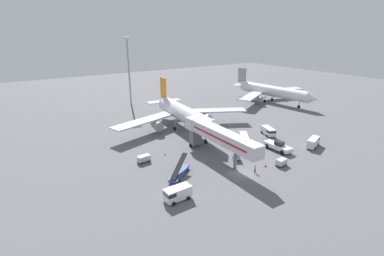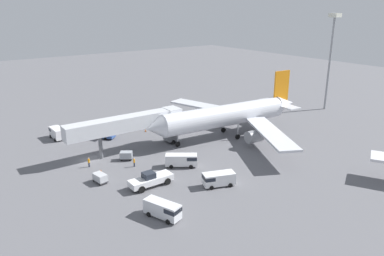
# 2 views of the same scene
# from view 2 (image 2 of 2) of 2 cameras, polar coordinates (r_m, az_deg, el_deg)

# --- Properties ---
(ground_plane) EXTENTS (300.00, 300.00, 0.00)m
(ground_plane) POSITION_cam_2_polar(r_m,az_deg,el_deg) (71.10, -15.35, -4.85)
(ground_plane) COLOR slate
(airplane_at_gate) EXTENTS (42.25, 38.03, 13.00)m
(airplane_at_gate) POSITION_cam_2_polar(r_m,az_deg,el_deg) (80.32, 5.71, 1.94)
(airplane_at_gate) COLOR silver
(airplane_at_gate) RESTS_ON ground
(jet_bridge) EXTENTS (3.63, 23.48, 7.26)m
(jet_bridge) POSITION_cam_2_polar(r_m,az_deg,el_deg) (72.29, -9.11, 0.63)
(jet_bridge) COLOR silver
(jet_bridge) RESTS_ON ground
(pushback_tug) EXTENTS (2.69, 7.13, 2.40)m
(pushback_tug) POSITION_cam_2_polar(r_m,az_deg,el_deg) (59.43, -6.33, -7.81)
(pushback_tug) COLOR white
(pushback_tug) RESTS_ON ground
(belt_loader_truck) EXTENTS (6.85, 6.02, 3.40)m
(belt_loader_truck) POSITION_cam_2_polar(r_m,az_deg,el_deg) (82.48, -14.11, -0.94)
(belt_loader_truck) COLOR #2D4C8E
(belt_loader_truck) RESTS_ON ground
(service_van_near_left) EXTENTS (3.67, 5.42, 2.14)m
(service_van_near_left) POSITION_cam_2_polar(r_m,az_deg,el_deg) (59.24, 3.97, -7.69)
(service_van_near_left) COLOR white
(service_van_near_left) RESTS_ON ground
(service_van_mid_right) EXTENTS (4.73, 2.44, 2.34)m
(service_van_mid_right) POSITION_cam_2_polar(r_m,az_deg,el_deg) (84.48, -19.88, -0.65)
(service_van_mid_right) COLOR white
(service_van_mid_right) RESTS_ON ground
(service_van_far_right) EXTENTS (4.77, 5.57, 2.24)m
(service_van_far_right) POSITION_cam_2_polar(r_m,az_deg,el_deg) (65.86, -1.51, -4.85)
(service_van_far_right) COLOR white
(service_van_far_right) RESTS_ON ground
(service_van_near_right) EXTENTS (5.55, 3.50, 2.27)m
(service_van_near_right) POSITION_cam_2_polar(r_m,az_deg,el_deg) (50.98, -4.40, -12.21)
(service_van_near_right) COLOR silver
(service_van_near_right) RESTS_ON ground
(baggage_cart_outer_right) EXTENTS (2.60, 1.78, 1.50)m
(baggage_cart_outer_right) POSITION_cam_2_polar(r_m,az_deg,el_deg) (62.03, -13.83, -7.37)
(baggage_cart_outer_right) COLOR #38383D
(baggage_cart_outer_right) RESTS_ON ground
(baggage_cart_mid_left) EXTENTS (2.41, 2.60, 1.58)m
(baggage_cart_mid_left) POSITION_cam_2_polar(r_m,az_deg,el_deg) (69.76, -10.00, -4.14)
(baggage_cart_mid_left) COLOR #38383D
(baggage_cart_mid_left) RESTS_ON ground
(baggage_cart_far_left) EXTENTS (2.85, 1.58, 1.54)m
(baggage_cart_far_left) POSITION_cam_2_polar(r_m,az_deg,el_deg) (88.94, -9.28, 0.82)
(baggage_cart_far_left) COLOR #38383D
(baggage_cart_far_left) RESTS_ON ground
(ground_crew_worker_foreground) EXTENTS (0.31, 0.31, 1.62)m
(ground_crew_worker_foreground) POSITION_cam_2_polar(r_m,az_deg,el_deg) (66.68, -8.80, -5.16)
(ground_crew_worker_foreground) COLOR #1E2333
(ground_crew_worker_foreground) RESTS_ON ground
(ground_crew_worker_midground) EXTENTS (0.33, 0.33, 1.73)m
(ground_crew_worker_midground) POSITION_cam_2_polar(r_m,az_deg,el_deg) (68.21, -15.44, -5.03)
(ground_crew_worker_midground) COLOR #1E2333
(ground_crew_worker_midground) RESTS_ON ground
(safety_cone_alpha) EXTENTS (0.36, 0.36, 0.56)m
(safety_cone_alpha) POSITION_cam_2_polar(r_m,az_deg,el_deg) (84.69, -7.09, -0.37)
(safety_cone_alpha) COLOR black
(safety_cone_alpha) RESTS_ON ground
(safety_cone_bravo) EXTENTS (0.49, 0.49, 0.74)m
(safety_cone_bravo) POSITION_cam_2_polar(r_m,az_deg,el_deg) (65.37, -13.70, -6.45)
(safety_cone_bravo) COLOR black
(safety_cone_bravo) RESTS_ON ground
(apron_light_mast) EXTENTS (2.40, 2.40, 25.14)m
(apron_light_mast) POSITION_cam_2_polar(r_m,az_deg,el_deg) (106.02, 20.52, 11.92)
(apron_light_mast) COLOR #93969B
(apron_light_mast) RESTS_ON ground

